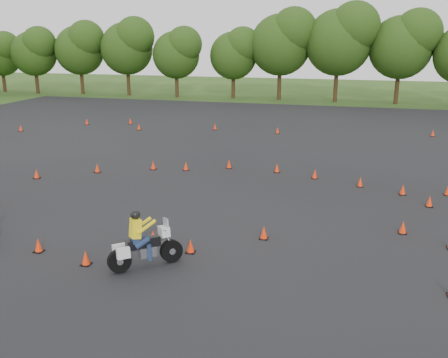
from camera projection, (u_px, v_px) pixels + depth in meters
ground at (194, 242)px, 17.48m from camera, size 140.00×140.00×0.00m
asphalt_pad at (235, 192)px, 23.04m from camera, size 62.00×62.00×0.00m
treeline at (328, 60)px, 47.87m from camera, size 87.00×32.69×10.88m
traffic_cones at (245, 196)px, 21.79m from camera, size 36.37×32.75×0.45m
rider_yellow at (146, 240)px, 15.33m from camera, size 2.29×2.15×1.85m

